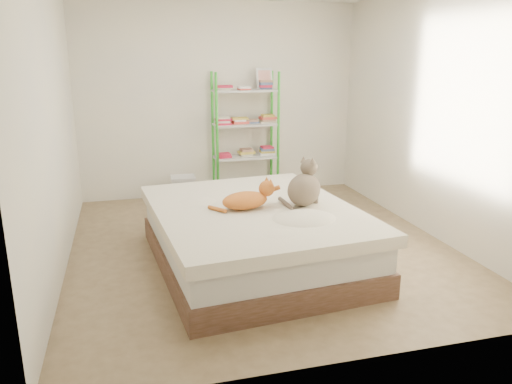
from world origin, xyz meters
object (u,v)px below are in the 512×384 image
object	(u,v)px
bed	(254,236)
white_bin	(183,189)
orange_cat	(245,198)
grey_cat	(304,183)
cardboard_box	(230,215)
shelf_unit	(246,134)

from	to	relation	value
bed	white_bin	bearing A→B (deg)	95.21
bed	orange_cat	bearing A→B (deg)	-164.44
grey_cat	cardboard_box	world-z (taller)	grey_cat
bed	orange_cat	size ratio (longest dim) A/B	4.65
orange_cat	cardboard_box	distance (m)	1.14
grey_cat	shelf_unit	xyz separation A→B (m)	(0.02, 2.38, 0.08)
shelf_unit	cardboard_box	world-z (taller)	shelf_unit
white_bin	bed	bearing A→B (deg)	-79.52
grey_cat	cardboard_box	distance (m)	1.32
orange_cat	grey_cat	size ratio (longest dim) A/B	1.16
bed	shelf_unit	world-z (taller)	shelf_unit
bed	cardboard_box	xyz separation A→B (m)	(-0.03, 0.99, -0.11)
cardboard_box	white_bin	size ratio (longest dim) A/B	1.42
bed	shelf_unit	distance (m)	2.43
shelf_unit	cardboard_box	bearing A→B (deg)	-111.16
bed	orange_cat	world-z (taller)	orange_cat
bed	cardboard_box	size ratio (longest dim) A/B	4.61
bed	grey_cat	xyz separation A→B (m)	(0.46, -0.07, 0.50)
grey_cat	white_bin	distance (m)	2.49
bed	white_bin	distance (m)	2.22
orange_cat	white_bin	world-z (taller)	orange_cat
white_bin	cardboard_box	bearing A→B (deg)	-72.49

